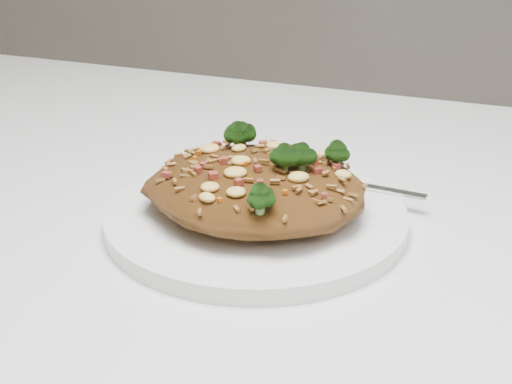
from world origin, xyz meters
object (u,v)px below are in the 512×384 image
dining_table (269,315)px  fork (343,182)px  fried_rice (257,178)px  plate (256,217)px

dining_table → fork: bearing=56.6°
fried_rice → dining_table: bearing=38.9°
plate → fried_rice: (0.00, 0.00, 0.03)m
fork → plate: bearing=-120.8°
plate → fork: size_ratio=1.50×
dining_table → plate: size_ratio=4.92×
fried_rice → fork: bearing=54.5°
fried_rice → fork: (0.05, 0.07, -0.03)m
fried_rice → plate: bearing=-141.6°
dining_table → plate: plate is taller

